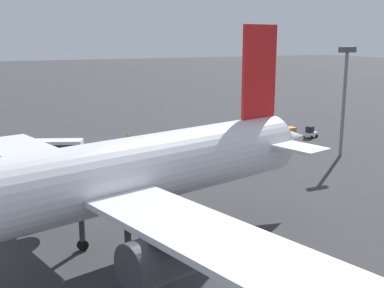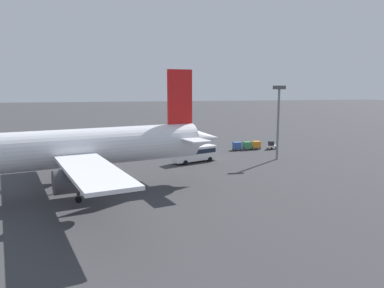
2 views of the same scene
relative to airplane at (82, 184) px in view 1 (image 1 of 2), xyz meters
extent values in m
plane|color=#38383A|center=(-14.83, -44.67, -7.14)|extent=(600.00, 600.00, 0.00)
cylinder|color=silver|center=(0.56, 0.15, 0.12)|extent=(44.05, 16.90, 5.58)
cone|color=silver|center=(-22.36, -6.04, 0.12)|extent=(8.32, 6.74, 5.02)
cube|color=silver|center=(-4.95, 12.07, -0.58)|extent=(10.83, 21.09, 0.44)
cube|color=silver|center=(1.80, -12.92, -0.58)|extent=(10.83, 21.09, 0.44)
cube|color=red|center=(-18.61, -5.03, 7.38)|extent=(4.35, 1.50, 8.93)
cube|color=silver|center=(-19.04, -5.14, 0.68)|extent=(6.77, 14.82, 0.28)
cylinder|color=#38383D|center=(-2.88, 9.47, -2.34)|extent=(5.91, 4.35, 3.07)
cylinder|color=#38383D|center=(2.28, -9.63, -2.34)|extent=(5.91, 4.35, 3.07)
cylinder|color=#38383D|center=(-2.52, 3.08, -4.91)|extent=(0.50, 0.50, 4.47)
cylinder|color=black|center=(-2.52, 3.08, -6.69)|extent=(1.00, 0.72, 0.90)
cylinder|color=#38383D|center=(-0.63, -3.93, -4.91)|extent=(0.50, 0.50, 4.47)
cylinder|color=black|center=(-0.63, -3.93, -6.69)|extent=(1.00, 0.72, 0.90)
cube|color=white|center=(-1.11, -35.84, -5.26)|extent=(12.98, 7.26, 2.87)
cube|color=#192333|center=(-1.11, -35.84, -4.76)|extent=(12.04, 6.91, 0.92)
cylinder|color=black|center=(3.12, -36.11, -6.64)|extent=(1.04, 0.65, 1.00)
cylinder|color=black|center=(2.11, -38.59, -6.64)|extent=(1.04, 0.65, 1.00)
cylinder|color=black|center=(-4.33, -33.08, -6.64)|extent=(1.04, 0.65, 1.00)
cylinder|color=black|center=(-5.34, -35.56, -6.64)|extent=(1.04, 0.65, 1.00)
cube|color=white|center=(-24.69, -21.19, -5.23)|extent=(10.60, 6.48, 2.92)
cube|color=#192333|center=(-24.69, -21.19, -4.72)|extent=(9.86, 6.20, 0.93)
cylinder|color=black|center=(-22.28, -18.64, -6.64)|extent=(1.04, 0.66, 1.00)
cylinder|color=black|center=(-21.18, -21.31, -6.64)|extent=(1.04, 0.66, 1.00)
cylinder|color=black|center=(-28.20, -21.07, -6.64)|extent=(1.04, 0.66, 1.00)
cylinder|color=black|center=(-27.11, -23.74, -6.64)|extent=(1.04, 0.66, 1.00)
cube|color=white|center=(-48.20, -33.28, -6.49)|extent=(2.70, 2.03, 0.70)
cube|color=#192333|center=(-47.81, -33.13, -5.59)|extent=(1.41, 1.46, 1.10)
cylinder|color=black|center=(-47.65, -32.33, -6.84)|extent=(0.64, 0.41, 0.60)
cylinder|color=black|center=(-47.18, -33.65, -6.84)|extent=(0.64, 0.41, 0.60)
cylinder|color=black|center=(-49.23, -32.90, -6.84)|extent=(0.64, 0.41, 0.60)
cylinder|color=black|center=(-48.76, -34.22, -6.84)|extent=(0.64, 0.41, 0.60)
cylinder|color=#1E1E2D|center=(-17.04, -43.32, -6.72)|extent=(0.32, 0.32, 0.85)
cylinder|color=orange|center=(-17.04, -43.32, -5.97)|extent=(0.38, 0.38, 0.65)
sphere|color=tan|center=(-17.04, -43.32, -5.52)|extent=(0.24, 0.24, 0.24)
cube|color=#38383D|center=(-44.18, -34.21, -6.73)|extent=(2.16, 1.88, 0.10)
cube|color=orange|center=(-44.18, -34.21, -5.88)|extent=(2.06, 1.79, 1.60)
cylinder|color=black|center=(-43.49, -33.50, -6.96)|extent=(0.37, 0.16, 0.36)
cylinder|color=black|center=(-43.36, -34.77, -6.96)|extent=(0.37, 0.16, 0.36)
cylinder|color=black|center=(-45.00, -33.66, -6.96)|extent=(0.37, 0.16, 0.36)
cylinder|color=black|center=(-44.87, -34.93, -6.96)|extent=(0.37, 0.16, 0.36)
cube|color=#38383D|center=(-41.46, -33.75, -6.73)|extent=(2.16, 1.88, 0.10)
cube|color=#38844C|center=(-41.46, -33.75, -5.88)|extent=(2.06, 1.79, 1.60)
cylinder|color=black|center=(-40.77, -33.03, -6.96)|extent=(0.37, 0.16, 0.36)
cylinder|color=black|center=(-40.63, -34.31, -6.96)|extent=(0.37, 0.16, 0.36)
cylinder|color=black|center=(-42.28, -33.19, -6.96)|extent=(0.37, 0.16, 0.36)
cylinder|color=black|center=(-42.14, -34.47, -6.96)|extent=(0.37, 0.16, 0.36)
cube|color=#38383D|center=(-38.73, -33.69, -6.73)|extent=(2.16, 1.88, 0.10)
cube|color=#33569E|center=(-38.73, -33.69, -5.88)|extent=(2.06, 1.79, 1.60)
cylinder|color=black|center=(-38.05, -32.98, -6.96)|extent=(0.37, 0.16, 0.36)
cylinder|color=black|center=(-37.91, -34.25, -6.96)|extent=(0.37, 0.16, 0.36)
cylinder|color=black|center=(-39.56, -33.14, -6.96)|extent=(0.37, 0.16, 0.36)
cylinder|color=black|center=(-39.42, -34.41, -6.96)|extent=(0.37, 0.16, 0.36)
cylinder|color=slate|center=(-43.57, -20.42, 0.64)|extent=(0.50, 0.50, 15.57)
cube|color=#4C4C4C|center=(-43.57, -20.42, 8.83)|extent=(2.80, 0.70, 0.80)
camera|label=1|loc=(6.99, 34.62, 10.77)|focal=45.00mm
camera|label=2|loc=(-7.33, 56.19, 9.15)|focal=35.00mm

